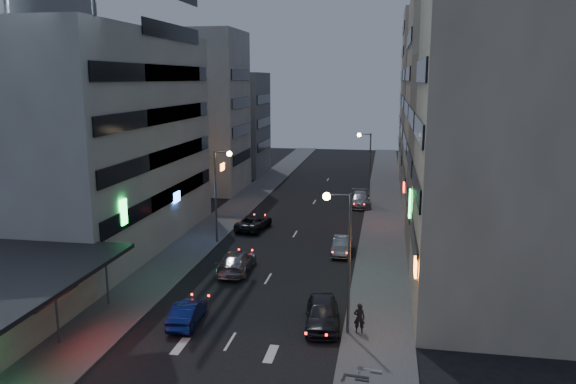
% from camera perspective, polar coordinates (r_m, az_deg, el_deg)
% --- Properties ---
extents(ground, '(180.00, 180.00, 0.00)m').
position_cam_1_polar(ground, '(28.65, -8.20, -18.31)').
color(ground, black).
rests_on(ground, ground).
extents(sidewalk_left, '(4.00, 120.00, 0.12)m').
position_cam_1_polar(sidewalk_left, '(57.67, -6.51, -2.77)').
color(sidewalk_left, '#4C4C4F').
rests_on(sidewalk_left, ground).
extents(sidewalk_right, '(4.00, 120.00, 0.12)m').
position_cam_1_polar(sidewalk_right, '(55.37, 9.61, -3.46)').
color(sidewalk_right, '#4C4C4F').
rests_on(sidewalk_right, ground).
extents(white_building, '(14.00, 24.00, 18.00)m').
position_cam_1_polar(white_building, '(50.53, -19.90, 4.91)').
color(white_building, beige).
rests_on(white_building, ground).
extents(grey_tower, '(10.00, 14.00, 34.00)m').
position_cam_1_polar(grey_tower, '(57.77, -26.92, 13.07)').
color(grey_tower, slate).
rests_on(grey_tower, ground).
extents(shophouse_near, '(10.00, 11.00, 20.00)m').
position_cam_1_polar(shophouse_near, '(34.99, 21.37, 3.83)').
color(shophouse_near, beige).
rests_on(shophouse_near, ground).
extents(shophouse_mid, '(11.00, 12.00, 16.00)m').
position_cam_1_polar(shophouse_mid, '(46.55, 19.11, 3.22)').
color(shophouse_mid, gray).
rests_on(shophouse_mid, ground).
extents(shophouse_far, '(10.00, 14.00, 22.00)m').
position_cam_1_polar(shophouse_far, '(59.03, 16.89, 7.90)').
color(shophouse_far, beige).
rests_on(shophouse_far, ground).
extents(far_left_a, '(11.00, 10.00, 20.00)m').
position_cam_1_polar(far_left_a, '(72.61, -9.04, 8.04)').
color(far_left_a, beige).
rests_on(far_left_a, ground).
extents(far_left_b, '(12.00, 10.00, 15.00)m').
position_cam_1_polar(far_left_b, '(85.29, -6.46, 6.91)').
color(far_left_b, slate).
rests_on(far_left_b, ground).
extents(far_right_a, '(11.00, 12.00, 18.00)m').
position_cam_1_polar(far_right_a, '(74.10, 15.86, 7.04)').
color(far_right_a, gray).
rests_on(far_right_a, ground).
extents(far_right_b, '(12.00, 12.00, 24.00)m').
position_cam_1_polar(far_right_b, '(87.93, 15.41, 9.65)').
color(far_right_b, beige).
rests_on(far_right_b, ground).
extents(street_lamp_right_near, '(1.60, 0.44, 8.02)m').
position_cam_1_polar(street_lamp_right_near, '(30.91, 5.55, -5.15)').
color(street_lamp_right_near, '#595B60').
rests_on(street_lamp_right_near, sidewalk_right).
extents(street_lamp_left, '(1.60, 0.44, 8.02)m').
position_cam_1_polar(street_lamp_left, '(48.46, -6.95, 0.91)').
color(street_lamp_left, '#595B60').
rests_on(street_lamp_left, sidewalk_left).
extents(street_lamp_right_far, '(1.60, 0.44, 8.02)m').
position_cam_1_polar(street_lamp_right_far, '(64.19, 7.99, 3.47)').
color(street_lamp_right_far, '#595B60').
rests_on(street_lamp_right_far, sidewalk_right).
extents(parked_car_right_near, '(2.45, 4.96, 1.63)m').
position_cam_1_polar(parked_car_right_near, '(33.33, 3.50, -12.19)').
color(parked_car_right_near, '#27272C').
rests_on(parked_car_right_near, ground).
extents(parked_car_right_mid, '(1.52, 4.21, 1.38)m').
position_cam_1_polar(parked_car_right_mid, '(46.49, 5.51, -5.44)').
color(parked_car_right_mid, '#94989B').
rests_on(parked_car_right_mid, ground).
extents(parked_car_left, '(3.00, 5.35, 1.41)m').
position_cam_1_polar(parked_car_left, '(53.66, -3.49, -3.08)').
color(parked_car_left, '#28282D').
rests_on(parked_car_left, ground).
extents(parked_car_right_far, '(2.65, 5.64, 1.59)m').
position_cam_1_polar(parked_car_right_far, '(63.76, 7.36, -0.74)').
color(parked_car_right_far, '#93959A').
rests_on(parked_car_right_far, ground).
extents(road_car_blue, '(1.70, 4.17, 1.34)m').
position_cam_1_polar(road_car_blue, '(34.18, -10.19, -11.99)').
color(road_car_blue, navy).
rests_on(road_car_blue, ground).
extents(road_car_silver, '(2.36, 5.44, 1.56)m').
position_cam_1_polar(road_car_silver, '(42.29, -5.25, -7.04)').
color(road_car_silver, '#9B9DA3').
rests_on(road_car_silver, ground).
extents(person, '(0.66, 0.46, 1.73)m').
position_cam_1_polar(person, '(32.48, 7.25, -12.58)').
color(person, black).
rests_on(person, sidewalk_right).
extents(scooter_silver_a, '(0.74, 1.74, 1.04)m').
position_cam_1_polar(scooter_silver_a, '(27.02, 8.96, -18.75)').
color(scooter_silver_a, gray).
rests_on(scooter_silver_a, sidewalk_right).
extents(scooter_blue, '(0.77, 1.65, 0.97)m').
position_cam_1_polar(scooter_blue, '(27.40, 9.02, -18.37)').
color(scooter_blue, navy).
rests_on(scooter_blue, sidewalk_right).
extents(scooter_black_b, '(0.81, 1.89, 1.12)m').
position_cam_1_polar(scooter_black_b, '(28.30, 8.33, -17.14)').
color(scooter_black_b, black).
rests_on(scooter_black_b, sidewalk_right).
extents(scooter_silver_b, '(0.75, 1.66, 0.98)m').
position_cam_1_polar(scooter_silver_b, '(28.99, 9.65, -16.61)').
color(scooter_silver_b, '#ADAEB5').
rests_on(scooter_silver_b, sidewalk_right).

